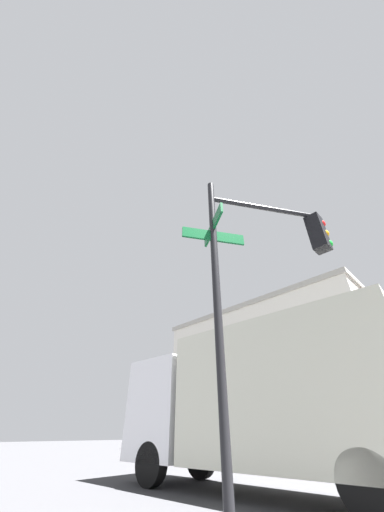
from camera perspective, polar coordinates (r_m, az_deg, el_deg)
The scene contains 3 objects.
traffic_signal_near at distance 4.81m, azimuth 16.51°, elevation -0.03°, with size 1.75×2.54×5.32m.
building_stucco at distance 31.46m, azimuth 23.83°, elevation -23.79°, with size 17.60×21.21×10.55m.
box_truck_second at distance 8.16m, azimuth 13.05°, elevation -27.57°, with size 7.88×2.78×3.61m.
Camera 1 is at (-4.27, -10.17, 1.20)m, focal length 18.58 mm.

